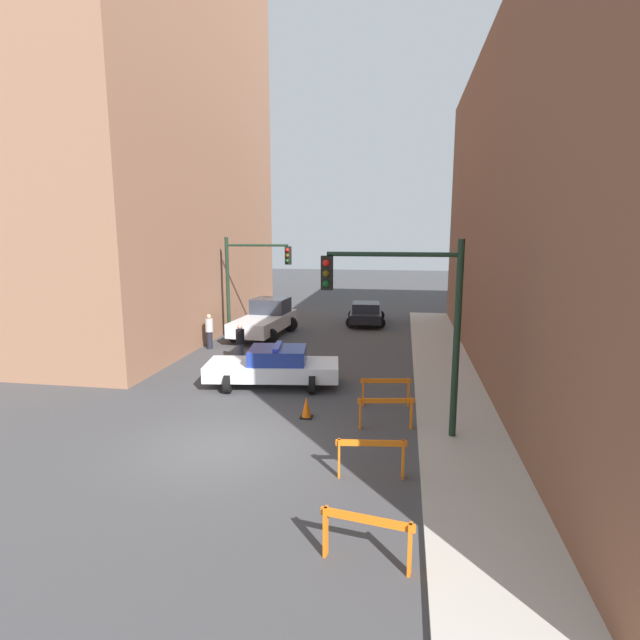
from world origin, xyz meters
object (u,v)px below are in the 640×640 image
pedestrian_crossing (240,343)px  barrier_mid (371,452)px  police_car (274,366)px  parked_car_near (366,313)px  barrier_corner (386,387)px  pedestrian_corner (209,331)px  traffic_light_far (248,273)px  barrier_front (367,531)px  traffic_cone (306,408)px  traffic_light_near (412,308)px  white_truck (266,319)px  barrier_back (386,408)px

pedestrian_crossing → barrier_mid: (6.10, -9.13, -0.24)m
police_car → pedestrian_crossing: bearing=29.7°
parked_car_near → barrier_corner: (1.69, -14.15, -0.06)m
pedestrian_corner → traffic_light_far: bearing=-108.4°
pedestrian_crossing → barrier_front: (6.22, -12.15, -0.24)m
barrier_mid → barrier_corner: same height
traffic_light_far → traffic_cone: (5.05, -10.47, -3.08)m
traffic_light_near → barrier_mid: bearing=-109.0°
traffic_light_far → police_car: (3.31, -7.60, -2.67)m
pedestrian_corner → traffic_cone: size_ratio=2.53×
barrier_front → pedestrian_corner: bearing=120.6°
barrier_mid → barrier_corner: size_ratio=1.00×
traffic_light_far → traffic_cone: size_ratio=7.93×
traffic_light_near → barrier_corner: (-0.69, 2.35, -2.91)m
traffic_light_far → pedestrian_crossing: size_ratio=3.13×
barrier_front → traffic_cone: barrier_front is taller
traffic_light_far → traffic_cone: 12.03m
pedestrian_crossing → pedestrian_corner: same height
police_car → barrier_corner: (4.03, -1.44, -0.11)m
pedestrian_corner → barrier_corner: bearing=149.1°
police_car → pedestrian_corner: pedestrian_corner is taller
traffic_light_near → traffic_light_far: size_ratio=1.00×
traffic_light_near → white_truck: bearing=121.2°
barrier_corner → traffic_light_far: bearing=129.1°
police_car → pedestrian_crossing: size_ratio=2.96×
traffic_light_near → barrier_front: (-0.72, -5.46, -2.91)m
barrier_mid → barrier_corner: 4.80m
traffic_light_far → barrier_mid: traffic_light_far is taller
traffic_light_near → barrier_front: traffic_light_near is taller
pedestrian_corner → traffic_cone: bearing=134.6°
pedestrian_crossing → pedestrian_corner: 3.16m
traffic_light_near → police_car: 6.68m
traffic_light_near → white_truck: 14.50m
barrier_mid → traffic_cone: 4.00m
traffic_cone → white_truck: bearing=111.3°
police_car → barrier_back: (4.11, -3.33, -0.11)m
pedestrian_corner → barrier_corner: size_ratio=1.05×
traffic_light_far → parked_car_near: bearing=42.1°
traffic_light_near → traffic_light_far: bearing=125.2°
white_truck → barrier_mid: 16.04m
white_truck → barrier_mid: size_ratio=3.48×
barrier_back → barrier_corner: (-0.07, 1.89, 0.00)m
barrier_corner → traffic_cone: bearing=-148.1°
pedestrian_corner → barrier_front: 16.68m
police_car → traffic_cone: (1.74, -2.87, -0.41)m
barrier_back → traffic_light_near: bearing=-36.7°
traffic_light_far → barrier_corner: bearing=-50.9°
traffic_light_far → barrier_corner: traffic_light_far is taller
pedestrian_corner → parked_car_near: bearing=-125.2°
traffic_light_near → barrier_back: bearing=143.3°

